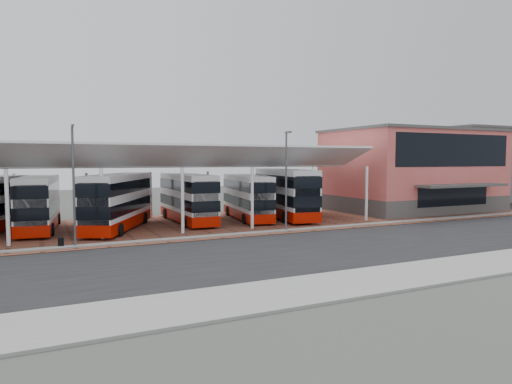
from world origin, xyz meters
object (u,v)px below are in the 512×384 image
Objects in this scene: terminal at (412,170)px; bus_5 at (285,194)px; bus_2 at (118,202)px; bus_3 at (187,198)px; bus_1 at (39,204)px; bus_4 at (247,197)px.

terminal reaches higher than bus_5.
bus_3 is at bearing 42.85° from bus_2.
terminal is at bearing -1.26° from bus_3.
bus_1 is 18.29m from bus_4.
bus_1 is 1.01× the size of bus_3.
bus_1 reaches higher than bus_4.
bus_1 is (-39.10, 1.23, -2.41)m from terminal.
terminal is 17.18m from bus_5.
bus_5 is at bearing -6.55° from bus_3.
bus_3 reaches higher than bus_4.
terminal is 26.81m from bus_3.
terminal is 1.69× the size of bus_1.
bus_1 is 12.42m from bus_3.
bus_1 is at bearing 178.19° from terminal.
bus_1 is 1.03× the size of bus_4.
bus_2 is 1.02× the size of bus_3.
bus_2 is (5.90, -2.30, 0.08)m from bus_1.
bus_4 is (18.26, -0.89, -0.07)m from bus_1.
terminal reaches higher than bus_3.
bus_3 is at bearing 178.25° from terminal.
bus_3 is at bearing -177.84° from bus_5.
terminal is 1.66× the size of bus_2.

